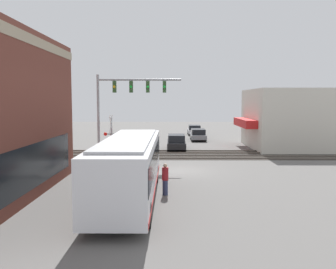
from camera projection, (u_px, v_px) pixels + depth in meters
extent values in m
plane|color=#605E5B|center=(182.00, 171.00, 26.13)|extent=(120.00, 120.00, 0.00)
cube|color=gray|center=(24.00, 38.00, 17.57)|extent=(15.46, 0.36, 0.50)
cube|color=black|center=(31.00, 167.00, 18.13)|extent=(12.82, 0.12, 2.20)
cube|color=beige|center=(288.00, 119.00, 38.67)|extent=(10.08, 7.67, 6.05)
cube|color=red|center=(245.00, 123.00, 38.74)|extent=(7.05, 1.20, 0.80)
cube|color=silver|center=(130.00, 166.00, 18.52)|extent=(12.01, 2.55, 2.54)
cube|color=black|center=(129.00, 158.00, 18.49)|extent=(11.77, 2.59, 1.07)
cube|color=#B21E1E|center=(130.00, 187.00, 18.62)|extent=(11.77, 2.58, 0.24)
cube|color=#A5A8AA|center=(129.00, 139.00, 18.40)|extent=(10.21, 2.17, 0.12)
cylinder|color=black|center=(137.00, 174.00, 22.42)|extent=(1.00, 2.57, 1.00)
cylinder|color=black|center=(118.00, 215.00, 14.44)|extent=(1.00, 2.57, 1.00)
cylinder|color=gray|center=(98.00, 119.00, 29.43)|extent=(0.20, 0.20, 6.92)
cylinder|color=gray|center=(139.00, 80.00, 29.13)|extent=(0.16, 6.51, 0.16)
cube|color=#284723|center=(115.00, 87.00, 29.19)|extent=(0.30, 0.27, 0.90)
sphere|color=yellow|center=(114.00, 87.00, 29.03)|extent=(0.20, 0.20, 0.20)
cube|color=#284723|center=(131.00, 87.00, 29.18)|extent=(0.30, 0.27, 0.90)
sphere|color=green|center=(131.00, 87.00, 29.02)|extent=(0.20, 0.20, 0.20)
cube|color=#284723|center=(148.00, 87.00, 29.17)|extent=(0.30, 0.27, 0.90)
sphere|color=green|center=(148.00, 87.00, 29.01)|extent=(0.20, 0.20, 0.20)
cube|color=#284723|center=(164.00, 87.00, 29.16)|extent=(0.30, 0.27, 0.90)
sphere|color=green|center=(164.00, 87.00, 29.00)|extent=(0.20, 0.20, 0.20)
cylinder|color=gray|center=(111.00, 140.00, 29.20)|extent=(0.14, 0.14, 3.60)
cube|color=white|center=(111.00, 124.00, 29.09)|extent=(1.41, 0.06, 1.41)
cube|color=white|center=(111.00, 124.00, 29.09)|extent=(1.41, 0.06, 1.41)
cylinder|color=#38383A|center=(111.00, 134.00, 29.16)|extent=(0.08, 0.90, 0.08)
sphere|color=red|center=(117.00, 134.00, 29.11)|extent=(0.28, 0.28, 0.28)
sphere|color=red|center=(105.00, 134.00, 29.11)|extent=(0.28, 0.28, 0.28)
cube|color=#332D28|center=(180.00, 158.00, 32.10)|extent=(2.60, 60.00, 0.03)
cube|color=#6B6056|center=(180.00, 158.00, 31.38)|extent=(0.07, 60.00, 0.15)
cube|color=#6B6056|center=(179.00, 156.00, 32.81)|extent=(0.07, 60.00, 0.15)
cube|color=#332D28|center=(179.00, 152.00, 35.29)|extent=(2.60, 60.00, 0.03)
cube|color=#6B6056|center=(179.00, 153.00, 34.57)|extent=(0.07, 60.00, 0.15)
cube|color=#6B6056|center=(179.00, 151.00, 36.00)|extent=(0.07, 60.00, 0.15)
cube|color=black|center=(176.00, 144.00, 37.39)|extent=(4.61, 1.80, 0.58)
cube|color=black|center=(176.00, 138.00, 37.10)|extent=(2.54, 1.62, 0.69)
cylinder|color=black|center=(176.00, 145.00, 38.83)|extent=(0.64, 1.82, 0.64)
cylinder|color=black|center=(177.00, 148.00, 35.98)|extent=(0.64, 1.82, 0.64)
cube|color=slate|center=(198.00, 136.00, 46.13)|extent=(4.68, 1.80, 0.52)
cube|color=black|center=(198.00, 132.00, 45.85)|extent=(2.57, 1.62, 0.64)
cylinder|color=black|center=(197.00, 137.00, 47.60)|extent=(0.64, 1.82, 0.64)
cylinder|color=black|center=(199.00, 139.00, 44.71)|extent=(0.64, 1.82, 0.64)
cube|color=#B7B7BC|center=(194.00, 131.00, 53.59)|extent=(4.26, 1.80, 0.51)
cube|color=black|center=(194.00, 127.00, 53.33)|extent=(2.34, 1.62, 0.62)
cylinder|color=black|center=(194.00, 132.00, 54.93)|extent=(0.64, 1.82, 0.64)
cylinder|color=black|center=(195.00, 133.00, 52.29)|extent=(0.64, 1.82, 0.64)
cylinder|color=#2D3351|center=(112.00, 160.00, 28.44)|extent=(0.28, 0.28, 0.77)
cylinder|color=maroon|center=(112.00, 151.00, 28.37)|extent=(0.34, 0.34, 0.64)
sphere|color=tan|center=(112.00, 145.00, 28.33)|extent=(0.21, 0.21, 0.21)
cylinder|color=#2D3351|center=(165.00, 187.00, 19.46)|extent=(0.28, 0.28, 0.79)
cylinder|color=maroon|center=(165.00, 174.00, 19.40)|extent=(0.34, 0.34, 0.66)
sphere|color=tan|center=(165.00, 166.00, 19.36)|extent=(0.21, 0.21, 0.21)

